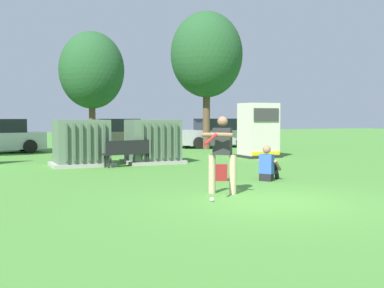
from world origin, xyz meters
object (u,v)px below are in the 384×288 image
Objects in this scene: transformer_west at (81,143)px; batter at (222,151)px; sports_ball at (212,200)px; parked_car_left_of_center at (115,136)px; backpack at (221,173)px; generator_enclosure at (258,131)px; seated_spectator at (268,167)px; transformer_mid_west at (153,142)px; parked_car_right_of_center at (214,134)px; park_bench at (128,151)px.

batter is at bearing -78.09° from transformer_west.
parked_car_left_of_center is at bearing 82.09° from sports_ball.
batter is 3.95× the size of backpack.
batter is 15.02m from parked_car_left_of_center.
transformer_west is 7.67m from generator_enclosure.
seated_spectator is (-3.80, -6.70, -0.76)m from generator_enclosure.
transformer_west is 1.00× the size of transformer_mid_west.
parked_car_left_of_center reaches higher than seated_spectator.
parked_car_right_of_center is (7.95, 15.89, 0.71)m from sports_ball.
batter is at bearing -95.92° from parked_car_left_of_center.
transformer_mid_west is 8.56m from sports_ball.
parked_car_left_of_center is 5.76m from parked_car_right_of_center.
sports_ball is at bearing -97.91° from parked_car_left_of_center.
backpack is at bearing -115.68° from parked_car_right_of_center.
parked_car_left_of_center is (1.75, 8.24, 0.22)m from park_bench.
generator_enclosure is 0.55× the size of parked_car_right_of_center.
seated_spectator is at bearing -57.66° from transformer_west.
park_bench is 6.72m from batter.
park_bench is 4.19× the size of backpack.
seated_spectator is at bearing -23.25° from backpack.
backpack is 0.10× the size of parked_car_right_of_center.
batter is 0.41× the size of parked_car_right_of_center.
seated_spectator is at bearing -87.10° from parked_car_left_of_center.
parked_car_right_of_center reaches higher than sports_ball.
sports_ball is (-0.64, -0.80, -0.93)m from batter.
parked_car_right_of_center is at bearing 63.42° from sports_ball.
transformer_west is 23.33× the size of sports_ball.
generator_enclosure reaches higher than parked_car_right_of_center.
seated_spectator is at bearing -64.68° from park_bench.
parked_car_left_of_center is (0.53, 7.37, -0.04)m from transformer_mid_west.
seated_spectator is 1.28m from backpack.
sports_ball is at bearing -101.23° from transformer_mid_west.
parked_car_right_of_center is (7.31, 15.08, -0.22)m from batter.
parked_car_left_of_center reaches higher than backpack.
sports_ball is 3.35m from backpack.
batter reaches higher than seated_spectator.
generator_enclosure is 5.23× the size of backpack.
backpack is 14.44m from parked_car_right_of_center.
parked_car_right_of_center is (1.28, 6.81, -0.38)m from generator_enclosure.
transformer_west is 0.50× the size of parked_car_right_of_center.
seated_spectator is at bearing -78.64° from transformer_mid_west.
generator_enclosure is 7.74m from seated_spectator.
generator_enclosure reaches higher than park_bench.
parked_car_left_of_center is 1.01× the size of parked_car_right_of_center.
parked_car_left_of_center reaches higher than park_bench.
backpack is (-4.97, -6.19, -0.92)m from generator_enclosure.
sports_ball is 0.02× the size of parked_car_right_of_center.
transformer_west is 7.80m from batter.
park_bench is at bearing 115.32° from seated_spectator.
sports_ball is 0.09× the size of seated_spectator.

